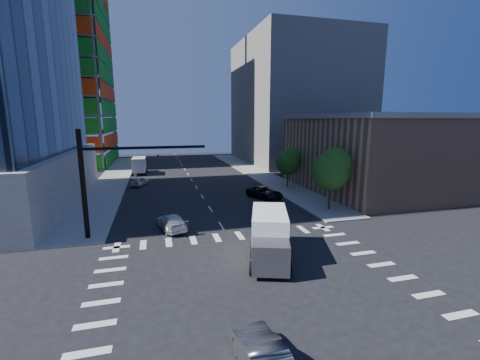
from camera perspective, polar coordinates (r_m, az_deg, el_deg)
name	(u,v)px	position (r m, az deg, el deg)	size (l,w,h in m)	color
ground	(263,290)	(20.02, 4.08, -18.86)	(160.00, 160.00, 0.00)	black
road_markings	(263,290)	(20.01, 4.08, -18.85)	(20.00, 20.00, 0.01)	silver
sidewalk_ne	(256,173)	(60.11, 2.87, 1.32)	(5.00, 60.00, 0.15)	gray
sidewalk_nw	(114,179)	(57.64, -21.50, 0.18)	(5.00, 60.00, 0.15)	gray
construction_building	(40,47)	(82.59, -31.97, 19.45)	(25.16, 34.50, 70.60)	slate
commercial_building	(380,152)	(49.46, 23.63, 4.53)	(20.50, 22.50, 10.60)	tan
bg_building_ne	(296,102)	(78.70, 9.86, 13.57)	(24.00, 30.00, 28.00)	slate
signal_mast_nw	(102,174)	(28.56, -23.31, 1.02)	(10.20, 0.40, 9.00)	black
tree_south	(332,168)	(35.86, 16.07, 1.98)	(4.16, 4.16, 6.82)	#382316
tree_north	(289,161)	(46.65, 8.76, 3.35)	(3.54, 3.52, 5.78)	#382316
car_nb_far	(265,193)	(40.95, 4.39, -2.23)	(2.38, 5.17, 1.44)	black
car_sb_near	(172,222)	(30.08, -12.07, -7.30)	(1.93, 4.74, 1.38)	silver
car_sb_mid	(140,181)	(50.71, -17.38, -0.25)	(1.56, 3.87, 1.32)	#B5B9BE
car_sb_cross	(263,358)	(14.28, 4.09, -29.01)	(1.58, 4.53, 1.49)	#46464B
box_truck_near	(270,240)	(23.14, 5.29, -10.64)	(4.56, 6.82, 3.30)	black
box_truck_far	(140,166)	(62.14, -17.42, 2.35)	(2.62, 5.89, 3.06)	black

